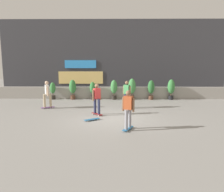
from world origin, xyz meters
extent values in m
plane|color=gray|center=(0.00, 0.00, 0.00)|extent=(48.00, 48.00, 0.00)
cube|color=gray|center=(0.00, 6.00, 0.45)|extent=(18.00, 0.40, 0.90)
cube|color=#38383D|center=(0.00, 10.00, 3.25)|extent=(20.00, 2.00, 6.50)
cube|color=#3399F2|center=(-2.93, 8.96, 2.60)|extent=(2.80, 0.08, 0.70)
cube|color=#F2CC72|center=(-2.93, 8.97, 1.40)|extent=(4.00, 0.06, 1.10)
cylinder|color=#2D2823|center=(-4.55, 5.55, 0.15)|extent=(0.36, 0.36, 0.30)
cylinder|color=brown|center=(-4.55, 5.55, 0.38)|extent=(0.06, 0.06, 0.15)
ellipsoid|color=#387F3D|center=(-4.55, 5.55, 0.87)|extent=(0.41, 0.41, 0.84)
cylinder|color=brown|center=(-3.04, 5.55, 0.15)|extent=(0.36, 0.36, 0.30)
cylinder|color=brown|center=(-3.04, 5.55, 0.38)|extent=(0.06, 0.06, 0.15)
ellipsoid|color=#387F3D|center=(-3.04, 5.55, 0.97)|extent=(0.51, 0.51, 1.04)
cylinder|color=#2D2823|center=(-1.52, 5.55, 0.15)|extent=(0.36, 0.36, 0.30)
cylinder|color=brown|center=(-1.52, 5.55, 0.38)|extent=(0.06, 0.06, 0.15)
ellipsoid|color=#387F3D|center=(-1.52, 5.55, 0.89)|extent=(0.43, 0.43, 0.88)
cylinder|color=#2D2823|center=(0.09, 5.55, 0.15)|extent=(0.36, 0.36, 0.30)
cylinder|color=brown|center=(0.09, 5.55, 0.38)|extent=(0.06, 0.06, 0.15)
ellipsoid|color=#428C47|center=(0.09, 5.55, 0.96)|extent=(0.50, 0.50, 1.03)
cylinder|color=brown|center=(1.45, 5.55, 0.15)|extent=(0.36, 0.36, 0.30)
cylinder|color=brown|center=(1.45, 5.55, 0.38)|extent=(0.06, 0.06, 0.15)
ellipsoid|color=#428C47|center=(1.45, 5.55, 1.02)|extent=(0.55, 0.55, 1.13)
cylinder|color=brown|center=(2.89, 5.55, 0.15)|extent=(0.36, 0.36, 0.30)
cylinder|color=brown|center=(2.89, 5.55, 0.38)|extent=(0.06, 0.06, 0.15)
ellipsoid|color=#2D6B33|center=(2.89, 5.55, 0.95)|extent=(0.49, 0.49, 1.01)
cylinder|color=black|center=(4.39, 5.55, 0.15)|extent=(0.36, 0.36, 0.30)
cylinder|color=brown|center=(4.39, 5.55, 0.38)|extent=(0.06, 0.06, 0.15)
ellipsoid|color=#387F3D|center=(4.39, 5.55, 0.99)|extent=(0.53, 0.53, 1.08)
cube|color=#72338C|center=(-3.97, 2.24, 0.07)|extent=(0.81, 0.52, 0.02)
cylinder|color=silver|center=(-4.17, 2.05, 0.03)|extent=(0.06, 0.05, 0.06)
cylinder|color=silver|center=(-4.24, 2.20, 0.03)|extent=(0.06, 0.05, 0.06)
cylinder|color=silver|center=(-3.71, 2.28, 0.03)|extent=(0.06, 0.05, 0.06)
cylinder|color=silver|center=(-3.77, 2.42, 0.03)|extent=(0.06, 0.05, 0.06)
cylinder|color=tan|center=(-4.14, 2.16, 0.49)|extent=(0.14, 0.14, 0.82)
cylinder|color=tan|center=(-3.81, 2.32, 0.49)|extent=(0.14, 0.14, 0.82)
cube|color=white|center=(-3.97, 2.24, 1.18)|extent=(0.34, 0.41, 0.56)
sphere|color=beige|center=(-3.97, 2.24, 1.59)|extent=(0.22, 0.22, 0.22)
cylinder|color=beige|center=(-3.87, 2.03, 1.10)|extent=(0.09, 0.09, 0.58)
cylinder|color=beige|center=(-4.08, 2.45, 1.10)|extent=(0.09, 0.09, 0.58)
cube|color=#266699|center=(0.73, -2.04, 0.07)|extent=(0.53, 0.81, 0.02)
cylinder|color=silver|center=(0.69, -2.31, 0.03)|extent=(0.05, 0.06, 0.06)
cylinder|color=silver|center=(0.54, -2.24, 0.03)|extent=(0.05, 0.06, 0.06)
cylinder|color=silver|center=(0.91, -1.84, 0.03)|extent=(0.05, 0.06, 0.06)
cylinder|color=silver|center=(0.77, -1.77, 0.03)|extent=(0.05, 0.06, 0.06)
cylinder|color=gray|center=(0.65, -2.20, 0.49)|extent=(0.14, 0.14, 0.82)
cylinder|color=gray|center=(0.81, -1.88, 0.49)|extent=(0.14, 0.14, 0.82)
cube|color=#B24C26|center=(0.73, -2.04, 1.18)|extent=(0.41, 0.34, 0.56)
sphere|color=brown|center=(0.73, -2.04, 1.59)|extent=(0.22, 0.22, 0.22)
cylinder|color=brown|center=(0.94, -2.15, 1.10)|extent=(0.09, 0.09, 0.58)
cylinder|color=brown|center=(0.52, -1.94, 1.10)|extent=(0.09, 0.09, 0.58)
cube|color=maroon|center=(-0.80, 0.58, 0.07)|extent=(0.67, 0.74, 0.02)
cylinder|color=silver|center=(-1.03, 0.73, 0.03)|extent=(0.06, 0.06, 0.06)
cylinder|color=silver|center=(-0.91, 0.83, 0.03)|extent=(0.06, 0.06, 0.06)
cylinder|color=silver|center=(-0.69, 0.33, 0.03)|extent=(0.06, 0.06, 0.06)
cylinder|color=silver|center=(-0.57, 0.44, 0.03)|extent=(0.06, 0.06, 0.06)
cylinder|color=#282D4C|center=(-0.92, 0.72, 0.49)|extent=(0.14, 0.14, 0.82)
cylinder|color=#282D4C|center=(-0.68, 0.45, 0.49)|extent=(0.14, 0.14, 0.82)
cube|color=red|center=(-0.80, 0.58, 1.18)|extent=(0.40, 0.39, 0.56)
sphere|color=brown|center=(-0.80, 0.58, 1.59)|extent=(0.22, 0.22, 0.22)
cylinder|color=brown|center=(-0.98, 0.43, 1.10)|extent=(0.09, 0.09, 0.58)
cylinder|color=brown|center=(-0.62, 0.74, 1.10)|extent=(0.09, 0.09, 0.58)
cube|color=maroon|center=(0.89, 2.35, 0.07)|extent=(0.63, 0.77, 0.02)
cylinder|color=silver|center=(0.81, 2.10, 0.03)|extent=(0.06, 0.06, 0.06)
cylinder|color=silver|center=(0.68, 2.19, 0.03)|extent=(0.06, 0.06, 0.06)
cylinder|color=silver|center=(1.11, 2.52, 0.03)|extent=(0.06, 0.06, 0.06)
cylinder|color=silver|center=(0.98, 2.61, 0.03)|extent=(0.06, 0.06, 0.06)
cylinder|color=#282D4C|center=(0.79, 2.21, 0.49)|extent=(0.14, 0.14, 0.82)
cylinder|color=#282D4C|center=(1.00, 2.50, 0.49)|extent=(0.14, 0.14, 0.82)
cube|color=#3F8C4C|center=(0.89, 2.35, 1.18)|extent=(0.41, 0.37, 0.56)
sphere|color=brown|center=(0.89, 2.35, 1.59)|extent=(0.22, 0.22, 0.22)
cylinder|color=brown|center=(1.08, 2.22, 1.10)|extent=(0.09, 0.09, 0.58)
cylinder|color=brown|center=(0.70, 2.49, 1.10)|extent=(0.09, 0.09, 0.58)
cube|color=#266699|center=(-0.96, -0.57, 0.07)|extent=(0.78, 0.61, 0.02)
cylinder|color=silver|center=(-0.79, -0.35, 0.03)|extent=(0.06, 0.06, 0.06)
cylinder|color=silver|center=(-0.70, -0.49, 0.03)|extent=(0.06, 0.06, 0.06)
cylinder|color=silver|center=(-1.22, -0.64, 0.03)|extent=(0.06, 0.06, 0.06)
cylinder|color=silver|center=(-1.13, -0.78, 0.03)|extent=(0.06, 0.06, 0.06)
camera|label=1|loc=(0.18, -11.27, 2.91)|focal=36.05mm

